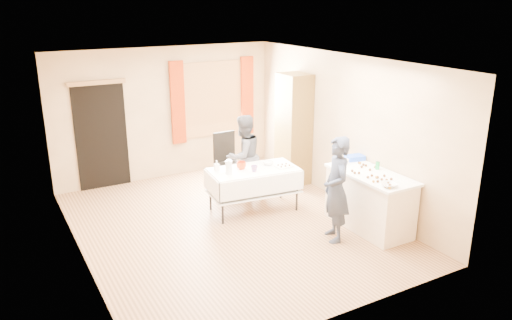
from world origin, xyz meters
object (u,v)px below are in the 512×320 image
party_table (254,186)px  woman (244,156)px  chair (229,172)px  girl (336,189)px  counter (369,201)px  cabinet (294,129)px

party_table → woman: woman is taller
party_table → chair: bearing=90.9°
party_table → girl: 1.66m
party_table → chair: chair is taller
party_table → woman: bearing=81.7°
counter → party_table: (-1.25, 1.48, -0.01)m
chair → girl: (0.44, -2.67, 0.48)m
cabinet → girl: cabinet is taller
counter → party_table: bearing=130.2°
counter → chair: bearing=113.8°
party_table → girl: girl is taller
counter → girl: bearing=-175.8°
counter → girl: size_ratio=0.92×
party_table → chair: size_ratio=1.46×
counter → party_table: size_ratio=0.93×
counter → cabinet: bearing=87.5°
cabinet → counter: (-0.10, -2.32, -0.62)m
party_table → counter: bearing=-44.0°
cabinet → party_table: bearing=-148.1°
girl → woman: (-0.37, 2.20, -0.04)m
cabinet → chair: bearing=166.6°
cabinet → girl: size_ratio=1.34×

